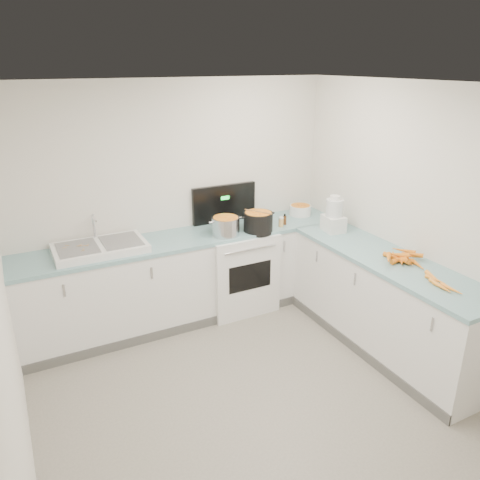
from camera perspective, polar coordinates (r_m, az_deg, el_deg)
name	(u,v)px	position (r m, az deg, el deg)	size (l,w,h in m)	color
floor	(269,410)	(4.05, 3.56, -19.93)	(3.50, 4.00, 0.00)	gray
ceiling	(278,87)	(3.06, 4.66, 18.12)	(3.50, 4.00, 0.00)	silver
wall_back	(177,200)	(5.07, -7.71, 4.80)	(3.50, 2.50, 0.00)	silver
wall_left	(3,330)	(2.96, -26.88, -9.75)	(4.00, 2.50, 0.00)	silver
wall_right	(444,232)	(4.47, 23.63, 0.94)	(4.00, 2.50, 0.00)	silver
counter_back	(190,277)	(5.09, -6.13, -4.49)	(3.50, 0.62, 0.94)	white
counter_right	(384,303)	(4.75, 17.15, -7.35)	(0.62, 2.20, 0.94)	white
stove	(236,267)	(5.27, -0.50, -3.36)	(0.76, 0.65, 1.36)	white
sink	(100,248)	(4.67, -16.69, -0.89)	(0.86, 0.52, 0.31)	white
steel_pot	(226,227)	(4.88, -1.76, 1.59)	(0.29, 0.29, 0.21)	silver
black_pot	(258,223)	(5.01, 2.23, 2.14)	(0.31, 0.31, 0.22)	black
wooden_spoon	(258,212)	(4.97, 2.24, 3.46)	(0.01, 0.01, 0.33)	#AD7A47
mixing_bowl	(300,210)	(5.58, 7.35, 3.63)	(0.26, 0.26, 0.12)	white
extract_bottle	(285,220)	(5.23, 5.46, 2.41)	(0.04, 0.04, 0.10)	#593319
spice_jar	(281,223)	(5.16, 5.02, 2.13)	(0.05, 0.05, 0.09)	#E5B266
food_processor	(334,216)	(5.06, 11.38, 2.87)	(0.22, 0.26, 0.39)	white
carrot_pile	(401,258)	(4.49, 19.01, -2.07)	(0.44, 0.44, 0.10)	orange
peeled_carrots	(440,283)	(4.15, 23.19, -4.86)	(0.17, 0.43, 0.04)	orange
peelings	(78,248)	(4.63, -19.13, -0.87)	(0.24, 0.24, 0.01)	tan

